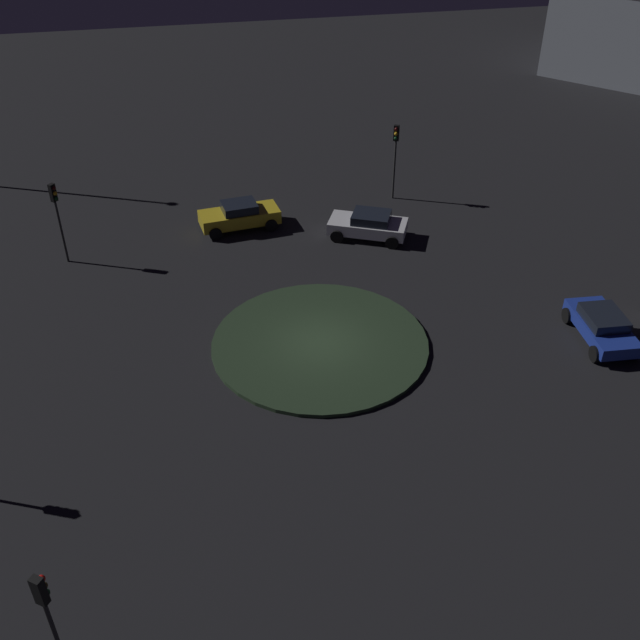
# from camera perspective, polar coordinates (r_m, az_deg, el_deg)

# --- Properties ---
(ground_plane) EXTENTS (118.31, 118.31, 0.00)m
(ground_plane) POSITION_cam_1_polar(r_m,az_deg,el_deg) (31.94, -0.00, -1.94)
(ground_plane) COLOR black
(roundabout_island) EXTENTS (9.41, 9.41, 0.18)m
(roundabout_island) POSITION_cam_1_polar(r_m,az_deg,el_deg) (31.89, -0.00, -1.82)
(roundabout_island) COLOR #263823
(roundabout_island) RESTS_ON ground_plane
(car_yellow) EXTENTS (2.34, 4.48, 1.53)m
(car_yellow) POSITION_cam_1_polar(r_m,az_deg,el_deg) (40.97, -6.27, 8.08)
(car_yellow) COLOR gold
(car_yellow) RESTS_ON ground_plane
(car_white) EXTENTS (3.48, 4.53, 1.46)m
(car_white) POSITION_cam_1_polar(r_m,az_deg,el_deg) (39.88, 3.78, 7.40)
(car_white) COLOR white
(car_white) RESTS_ON ground_plane
(car_blue) EXTENTS (4.12, 2.30, 1.36)m
(car_blue) POSITION_cam_1_polar(r_m,az_deg,el_deg) (34.13, 21.04, -0.39)
(car_blue) COLOR #1E38A5
(car_blue) RESTS_ON ground_plane
(traffic_light_southeast) EXTENTS (0.40, 0.37, 4.49)m
(traffic_light_southeast) POSITION_cam_1_polar(r_m,az_deg,el_deg) (43.45, 5.88, 13.18)
(traffic_light_southeast) COLOR #2D2D2D
(traffic_light_southeast) RESTS_ON ground_plane
(traffic_light_northeast) EXTENTS (0.38, 0.39, 4.30)m
(traffic_light_northeast) POSITION_cam_1_polar(r_m,az_deg,el_deg) (38.69, -19.77, 8.21)
(traffic_light_northeast) COLOR #2D2D2D
(traffic_light_northeast) RESTS_ON ground_plane
(traffic_light_northwest) EXTENTS (0.39, 0.37, 4.39)m
(traffic_light_northwest) POSITION_cam_1_polar(r_m,az_deg,el_deg) (20.37, -20.39, -20.38)
(traffic_light_northwest) COLOR #2D2D2D
(traffic_light_northwest) RESTS_ON ground_plane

